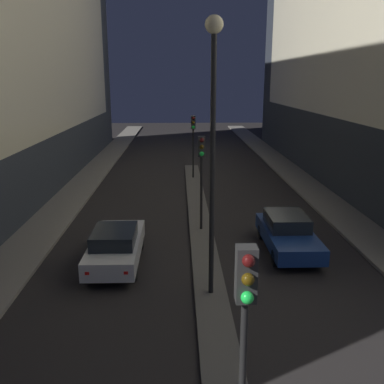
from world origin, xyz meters
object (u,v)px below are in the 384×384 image
traffic_light_mid (201,162)px  car_left_lane (116,245)px  street_lamp (213,114)px  traffic_light_far (193,132)px  traffic_light_near (245,315)px  car_right_lane (288,233)px

traffic_light_mid → car_left_lane: (-3.42, -3.50, -2.53)m
street_lamp → car_left_lane: 6.66m
traffic_light_far → car_left_lane: size_ratio=0.94×
traffic_light_near → traffic_light_far: (0.00, 23.50, 0.00)m
traffic_light_near → car_right_lane: (3.42, 10.40, -2.54)m
car_left_lane → car_right_lane: (6.85, 1.14, -0.01)m
traffic_light_near → car_left_lane: (-3.42, 9.26, -2.53)m
traffic_light_far → car_right_lane: 13.77m
car_left_lane → traffic_light_mid: bearing=45.6°
traffic_light_near → car_left_lane: 10.20m
traffic_light_far → car_right_lane: bearing=-75.4°
traffic_light_near → street_lamp: size_ratio=0.51×
traffic_light_near → car_left_lane: bearing=110.3°
street_lamp → car_left_lane: street_lamp is taller
traffic_light_mid → car_right_lane: (3.42, -2.36, -2.54)m
traffic_light_mid → car_left_lane: 5.51m
traffic_light_mid → traffic_light_near: bearing=-90.0°
street_lamp → traffic_light_near: bearing=-90.0°
traffic_light_mid → car_right_lane: 4.87m
traffic_light_far → car_left_lane: 14.86m
traffic_light_mid → car_right_lane: bearing=-34.6°
traffic_light_far → car_right_lane: (3.42, -13.10, -2.54)m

